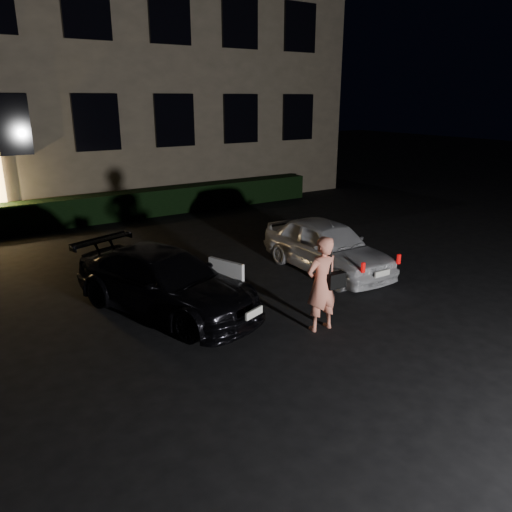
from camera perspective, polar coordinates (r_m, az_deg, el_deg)
ground at (r=7.72m, az=8.34°, el=-11.46°), size 80.00×80.00×0.00m
building at (r=20.61m, az=-22.00°, el=22.80°), size 20.00×8.11×12.00m
hedge at (r=16.47m, az=-16.49°, el=5.35°), size 15.00×0.70×0.85m
sedan at (r=9.15m, az=-10.25°, el=-2.91°), size 2.78×4.17×1.12m
hatch at (r=11.19m, az=8.09°, el=1.16°), size 1.43×3.46×1.17m
man at (r=8.27m, az=7.56°, el=-3.16°), size 0.67×0.41×1.62m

